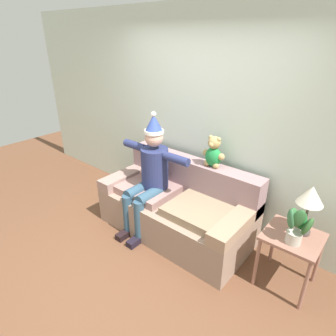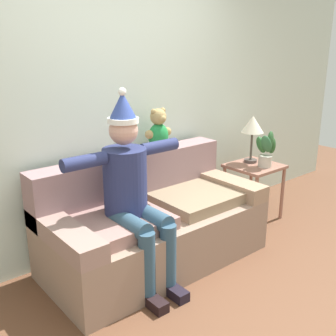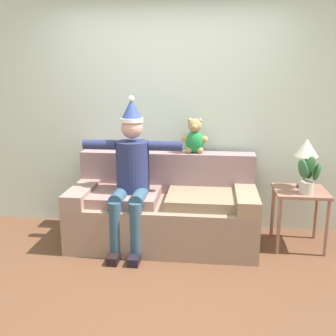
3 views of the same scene
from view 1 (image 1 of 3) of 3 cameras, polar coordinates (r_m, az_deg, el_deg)
ground_plane at (r=3.33m, az=-9.78°, el=-20.17°), size 10.00×10.00×0.00m
back_wall at (r=3.65m, az=7.46°, el=9.17°), size 7.00×0.10×2.70m
couch at (r=3.66m, az=1.96°, el=-7.77°), size 1.91×0.92×0.91m
person_seated at (r=3.51m, az=-3.72°, el=-1.11°), size 1.02×0.77×1.55m
teddy_bear at (r=3.38m, az=9.09°, el=2.98°), size 0.29×0.17×0.38m
side_table at (r=3.10m, az=23.53°, el=-13.74°), size 0.52×0.49×0.61m
table_lamp at (r=2.91m, az=26.70°, el=-5.31°), size 0.24×0.24×0.51m
potted_plant at (r=2.84m, az=24.42°, el=-10.44°), size 0.26×0.25×0.39m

